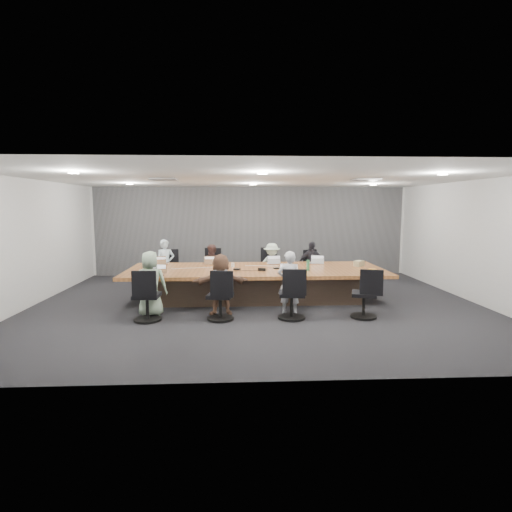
{
  "coord_description": "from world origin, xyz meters",
  "views": [
    {
      "loc": [
        -0.46,
        -8.8,
        2.22
      ],
      "look_at": [
        0.0,
        0.4,
        1.05
      ],
      "focal_mm": 28.0,
      "sensor_mm": 36.0,
      "label": 1
    }
  ],
  "objects_px": {
    "person_3": "(311,264)",
    "person_5": "(221,284)",
    "chair_6": "(292,298)",
    "stapler": "(262,269)",
    "chair_5": "(220,300)",
    "person_4": "(150,284)",
    "person_6": "(289,283)",
    "laptop_3": "(315,263)",
    "person_2": "(272,265)",
    "canvas_bag": "(359,263)",
    "person_1": "(213,266)",
    "laptop_2": "(274,263)",
    "snack_packet": "(372,270)",
    "person_0": "(165,264)",
    "laptop_5": "(222,274)",
    "mug_brown": "(149,268)",
    "chair_1": "(214,270)",
    "chair_4": "(147,300)",
    "conference_table": "(256,283)",
    "laptop_6": "(286,274)",
    "chair_0": "(168,272)",
    "chair_7": "(364,298)",
    "laptop_4": "(156,275)",
    "bottle_green_right": "(308,265)",
    "laptop_1": "(212,264)",
    "bottle_clear": "(214,263)",
    "chair_2": "(271,270)",
    "bottle_green_left": "(147,262)",
    "chair_3": "(309,271)",
    "laptop_0": "(162,264)"
  },
  "relations": [
    {
      "from": "person_3",
      "to": "person_5",
      "type": "relative_size",
      "value": 0.99
    },
    {
      "from": "chair_6",
      "to": "stapler",
      "type": "height_order",
      "value": "chair_6"
    },
    {
      "from": "chair_5",
      "to": "person_4",
      "type": "relative_size",
      "value": 0.61
    },
    {
      "from": "person_6",
      "to": "laptop_3",
      "type": "bearing_deg",
      "value": -103.24
    },
    {
      "from": "person_2",
      "to": "canvas_bag",
      "type": "bearing_deg",
      "value": -29.24
    },
    {
      "from": "person_1",
      "to": "person_3",
      "type": "height_order",
      "value": "person_3"
    },
    {
      "from": "laptop_2",
      "to": "snack_packet",
      "type": "distance_m",
      "value": 2.47
    },
    {
      "from": "person_0",
      "to": "laptop_2",
      "type": "distance_m",
      "value": 2.91
    },
    {
      "from": "laptop_5",
      "to": "mug_brown",
      "type": "height_order",
      "value": "mug_brown"
    },
    {
      "from": "chair_1",
      "to": "chair_4",
      "type": "relative_size",
      "value": 1.02
    },
    {
      "from": "conference_table",
      "to": "chair_5",
      "type": "xyz_separation_m",
      "value": [
        -0.78,
        -1.7,
        0.0
      ]
    },
    {
      "from": "chair_6",
      "to": "stapler",
      "type": "bearing_deg",
      "value": 115.15
    },
    {
      "from": "laptop_6",
      "to": "chair_0",
      "type": "bearing_deg",
      "value": 129.36
    },
    {
      "from": "chair_7",
      "to": "laptop_4",
      "type": "xyz_separation_m",
      "value": [
        -4.24,
        0.9,
        0.35
      ]
    },
    {
      "from": "chair_5",
      "to": "snack_packet",
      "type": "relative_size",
      "value": 4.87
    },
    {
      "from": "bottle_green_right",
      "to": "person_2",
      "type": "bearing_deg",
      "value": 111.81
    },
    {
      "from": "chair_0",
      "to": "laptop_1",
      "type": "distance_m",
      "value": 1.59
    },
    {
      "from": "person_1",
      "to": "bottle_clear",
      "type": "height_order",
      "value": "person_1"
    },
    {
      "from": "chair_2",
      "to": "laptop_2",
      "type": "relative_size",
      "value": 2.61
    },
    {
      "from": "chair_6",
      "to": "person_2",
      "type": "bearing_deg",
      "value": 96.99
    },
    {
      "from": "chair_1",
      "to": "bottle_green_left",
      "type": "xyz_separation_m",
      "value": [
        -1.56,
        -1.25,
        0.43
      ]
    },
    {
      "from": "chair_3",
      "to": "chair_6",
      "type": "xyz_separation_m",
      "value": [
        -0.96,
        -3.4,
        0.05
      ]
    },
    {
      "from": "chair_3",
      "to": "stapler",
      "type": "bearing_deg",
      "value": 37.33
    },
    {
      "from": "person_0",
      "to": "canvas_bag",
      "type": "relative_size",
      "value": 5.31
    },
    {
      "from": "chair_2",
      "to": "person_1",
      "type": "xyz_separation_m",
      "value": [
        -1.59,
        -0.35,
        0.16
      ]
    },
    {
      "from": "mug_brown",
      "to": "person_4",
      "type": "bearing_deg",
      "value": -76.85
    },
    {
      "from": "laptop_5",
      "to": "snack_packet",
      "type": "distance_m",
      "value": 3.45
    },
    {
      "from": "chair_2",
      "to": "bottle_green_left",
      "type": "xyz_separation_m",
      "value": [
        -3.15,
        -1.25,
        0.43
      ]
    },
    {
      "from": "conference_table",
      "to": "bottle_clear",
      "type": "distance_m",
      "value": 1.09
    },
    {
      "from": "chair_3",
      "to": "laptop_0",
      "type": "distance_m",
      "value": 4.05
    },
    {
      "from": "laptop_1",
      "to": "stapler",
      "type": "height_order",
      "value": "stapler"
    },
    {
      "from": "bottle_green_right",
      "to": "bottle_clear",
      "type": "bearing_deg",
      "value": 167.66
    },
    {
      "from": "person_0",
      "to": "bottle_green_right",
      "type": "xyz_separation_m",
      "value": [
        3.53,
        -1.7,
        0.2
      ]
    },
    {
      "from": "chair_6",
      "to": "canvas_bag",
      "type": "bearing_deg",
      "value": 49.98
    },
    {
      "from": "stapler",
      "to": "snack_packet",
      "type": "relative_size",
      "value": 1.06
    },
    {
      "from": "person_1",
      "to": "laptop_2",
      "type": "xyz_separation_m",
      "value": [
        1.59,
        -0.55,
        0.16
      ]
    },
    {
      "from": "snack_packet",
      "to": "canvas_bag",
      "type": "bearing_deg",
      "value": 98.42
    },
    {
      "from": "chair_0",
      "to": "chair_7",
      "type": "distance_m",
      "value": 5.57
    },
    {
      "from": "person_1",
      "to": "bottle_green_right",
      "type": "relative_size",
      "value": 4.8
    },
    {
      "from": "laptop_6",
      "to": "bottle_green_left",
      "type": "bearing_deg",
      "value": 148.43
    },
    {
      "from": "chair_1",
      "to": "laptop_0",
      "type": "relative_size",
      "value": 2.52
    },
    {
      "from": "bottle_clear",
      "to": "laptop_5",
      "type": "bearing_deg",
      "value": -77.28
    },
    {
      "from": "chair_4",
      "to": "laptop_4",
      "type": "distance_m",
      "value": 0.96
    },
    {
      "from": "chair_2",
      "to": "person_2",
      "type": "relative_size",
      "value": 0.71
    },
    {
      "from": "chair_3",
      "to": "chair_4",
      "type": "distance_m",
      "value": 5.07
    },
    {
      "from": "person_5",
      "to": "bottle_clear",
      "type": "xyz_separation_m",
      "value": [
        -0.21,
        1.48,
        0.22
      ]
    },
    {
      "from": "chair_6",
      "to": "chair_5",
      "type": "bearing_deg",
      "value": -175.22
    },
    {
      "from": "chair_7",
      "to": "chair_6",
      "type": "bearing_deg",
      "value": -162.69
    },
    {
      "from": "person_3",
      "to": "bottle_green_left",
      "type": "xyz_separation_m",
      "value": [
        -4.23,
        -0.9,
        0.23
      ]
    },
    {
      "from": "mug_brown",
      "to": "chair_4",
      "type": "bearing_deg",
      "value": -79.74
    }
  ]
}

